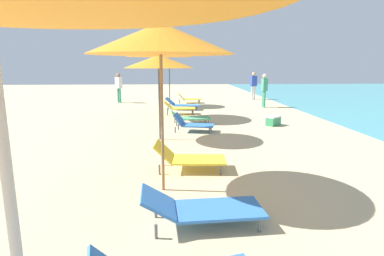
% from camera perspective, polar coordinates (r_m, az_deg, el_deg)
% --- Properties ---
extents(umbrella_fourth, '(2.28, 2.28, 2.76)m').
position_cam_1_polar(umbrella_fourth, '(5.00, -5.76, 15.89)').
color(umbrella_fourth, olive).
rests_on(umbrella_fourth, ground).
extents(lounger_fourth_shoreside, '(1.45, 0.76, 0.57)m').
position_cam_1_polar(lounger_fourth_shoreside, '(6.24, -0.70, -5.35)').
color(lounger_fourth_shoreside, yellow).
rests_on(lounger_fourth_shoreside, ground).
extents(lounger_fourth_inland, '(1.62, 0.74, 0.50)m').
position_cam_1_polar(lounger_fourth_inland, '(4.21, 1.61, -14.26)').
color(lounger_fourth_inland, blue).
rests_on(lounger_fourth_inland, ground).
extents(umbrella_fifth, '(1.88, 1.88, 2.39)m').
position_cam_1_polar(umbrella_fifth, '(8.66, -6.11, 11.93)').
color(umbrella_fifth, '#4C4C51').
rests_on(umbrella_fifth, ground).
extents(lounger_fifth_shoreside, '(1.34, 0.84, 0.58)m').
position_cam_1_polar(lounger_fifth_shoreside, '(9.81, 0.05, 0.81)').
color(lounger_fifth_shoreside, blue).
rests_on(lounger_fifth_shoreside, ground).
extents(umbrella_sixth, '(2.46, 2.46, 3.00)m').
position_cam_1_polar(umbrella_sixth, '(12.15, -6.06, 14.13)').
color(umbrella_sixth, silver).
rests_on(umbrella_sixth, ground).
extents(lounger_sixth_shoreside, '(1.33, 0.64, 0.55)m').
position_cam_1_polar(lounger_sixth_shoreside, '(13.28, -2.40, 3.76)').
color(lounger_sixth_shoreside, yellow).
rests_on(lounger_sixth_shoreside, ground).
extents(lounger_sixth_inland, '(1.46, 0.83, 0.48)m').
position_cam_1_polar(lounger_sixth_inland, '(11.09, -0.39, 2.00)').
color(lounger_sixth_inland, '#4CA572').
rests_on(lounger_sixth_inland, ground).
extents(umbrella_farthest, '(1.85, 1.85, 2.37)m').
position_cam_1_polar(umbrella_farthest, '(15.82, -4.17, 11.59)').
color(umbrella_farthest, '#4C4C51').
rests_on(umbrella_farthest, ground).
extents(lounger_farthest_shoreside, '(1.27, 0.63, 0.57)m').
position_cam_1_polar(lounger_farthest_shoreside, '(17.21, -0.61, 5.41)').
color(lounger_farthest_shoreside, yellow).
rests_on(lounger_farthest_shoreside, ground).
extents(lounger_farthest_inland, '(1.61, 0.80, 0.57)m').
position_cam_1_polar(lounger_farthest_inland, '(14.66, -1.92, 4.35)').
color(lounger_farthest_inland, blue).
rests_on(lounger_farthest_inland, ground).
extents(person_walking_near, '(0.25, 0.38, 1.64)m').
position_cam_1_polar(person_walking_near, '(15.84, 13.05, 7.27)').
color(person_walking_near, '#3F9972').
rests_on(person_walking_near, ground).
extents(person_walking_mid, '(0.41, 0.32, 1.63)m').
position_cam_1_polar(person_walking_mid, '(19.34, 11.16, 8.05)').
color(person_walking_mid, silver).
rests_on(person_walking_mid, ground).
extents(person_walking_far, '(0.41, 0.41, 1.62)m').
position_cam_1_polar(person_walking_far, '(17.79, -13.22, 7.65)').
color(person_walking_far, '#3F9972').
rests_on(person_walking_far, ground).
extents(cooler_box, '(0.59, 0.57, 0.33)m').
position_cam_1_polar(cooler_box, '(11.20, 14.61, 1.30)').
color(cooler_box, '#338C59').
rests_on(cooler_box, ground).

